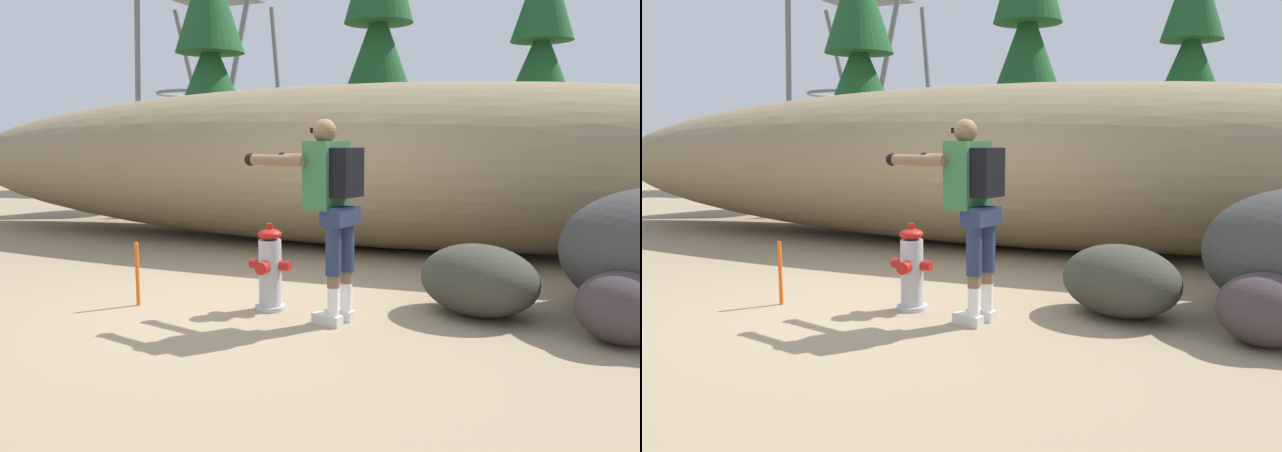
{
  "view_description": "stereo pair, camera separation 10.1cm",
  "coord_description": "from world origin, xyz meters",
  "views": [
    {
      "loc": [
        2.61,
        -5.06,
        1.56
      ],
      "look_at": [
        0.51,
        0.28,
        0.75
      ],
      "focal_mm": 35.36,
      "sensor_mm": 36.0,
      "label": 1
    },
    {
      "loc": [
        2.7,
        -5.02,
        1.56
      ],
      "look_at": [
        0.51,
        0.28,
        0.75
      ],
      "focal_mm": 35.36,
      "sensor_mm": 36.0,
      "label": 2
    }
  ],
  "objects": [
    {
      "name": "ground_plane",
      "position": [
        0.0,
        0.0,
        -0.02
      ],
      "size": [
        56.0,
        56.0,
        0.04
      ],
      "primitive_type": "cube",
      "color": "#998466"
    },
    {
      "name": "utility_worker",
      "position": [
        0.76,
        -0.17,
        1.09
      ],
      "size": [
        1.03,
        0.66,
        1.71
      ],
      "rotation": [
        0.0,
        0.0,
        2.9
      ],
      "color": "beige",
      "rests_on": "ground_plane"
    },
    {
      "name": "boulder_mid",
      "position": [
        1.92,
        0.5,
        0.31
      ],
      "size": [
        1.39,
        1.29,
        0.63
      ],
      "primitive_type": "ellipsoid",
      "rotation": [
        0.0,
        0.0,
        5.78
      ],
      "color": "#3B3A2F",
      "rests_on": "ground_plane"
    },
    {
      "name": "pine_tree_left",
      "position": [
        -1.63,
        9.35,
        3.68
      ],
      "size": [
        2.45,
        2.45,
        6.96
      ],
      "color": "#47331E",
      "rests_on": "ground_plane"
    },
    {
      "name": "survey_stake",
      "position": [
        -1.08,
        -0.35,
        0.3
      ],
      "size": [
        0.04,
        0.04,
        0.6
      ],
      "primitive_type": "cylinder",
      "color": "#E55914",
      "rests_on": "ground_plane"
    },
    {
      "name": "boulder_small",
      "position": [
        3.05,
        0.1,
        0.28
      ],
      "size": [
        0.92,
        0.89,
        0.56
      ],
      "primitive_type": "ellipsoid",
      "rotation": [
        0.0,
        0.0,
        2.76
      ],
      "color": "#3F3436",
      "rests_on": "ground_plane"
    },
    {
      "name": "pine_tree_far_left",
      "position": [
        -4.86,
        7.3,
        3.0
      ],
      "size": [
        2.34,
        2.34,
        5.74
      ],
      "color": "#47331E",
      "rests_on": "ground_plane"
    },
    {
      "name": "pine_tree_center",
      "position": [
        1.97,
        8.74,
        3.14
      ],
      "size": [
        1.9,
        1.9,
        5.45
      ],
      "color": "#47331E",
      "rests_on": "ground_plane"
    },
    {
      "name": "dirt_embankment",
      "position": [
        0.0,
        3.65,
        1.16
      ],
      "size": [
        15.33,
        3.2,
        2.31
      ],
      "primitive_type": "ellipsoid",
      "color": "#897556",
      "rests_on": "ground_plane"
    },
    {
      "name": "fire_hydrant",
      "position": [
        0.14,
        -0.03,
        0.37
      ],
      "size": [
        0.39,
        0.33,
        0.8
      ],
      "color": "#B2B2B7",
      "rests_on": "ground_plane"
    }
  ]
}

